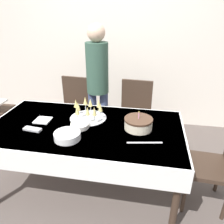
% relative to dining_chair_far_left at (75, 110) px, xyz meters
% --- Properties ---
extents(ground_plane, '(12.00, 12.00, 0.00)m').
position_rel_dining_chair_far_left_xyz_m(ground_plane, '(0.41, -0.81, -0.52)').
color(ground_plane, '#564C47').
extents(wall_back, '(8.00, 0.05, 2.70)m').
position_rel_dining_chair_far_left_xyz_m(wall_back, '(0.41, 0.87, 0.83)').
color(wall_back, silver).
rests_on(wall_back, ground_plane).
extents(dining_table, '(1.87, 0.99, 0.75)m').
position_rel_dining_chair_far_left_xyz_m(dining_table, '(0.41, -0.81, 0.13)').
color(dining_table, white).
rests_on(dining_table, ground_plane).
extents(dining_chair_far_left, '(0.46, 0.46, 0.95)m').
position_rel_dining_chair_far_left_xyz_m(dining_chair_far_left, '(0.00, 0.00, 0.00)').
color(dining_chair_far_left, '#38281E').
rests_on(dining_chair_far_left, ground_plane).
extents(dining_chair_far_right, '(0.45, 0.45, 0.95)m').
position_rel_dining_chair_far_left_xyz_m(dining_chair_far_right, '(0.82, 0.00, 0.00)').
color(dining_chair_far_right, '#38281E').
rests_on(dining_chair_far_right, ground_plane).
extents(dining_chair_right_end, '(0.45, 0.45, 0.95)m').
position_rel_dining_chair_far_left_xyz_m(dining_chair_right_end, '(1.66, -0.82, 0.00)').
color(dining_chair_right_end, '#38281E').
rests_on(dining_chair_right_end, ground_plane).
extents(birthday_cake, '(0.26, 0.26, 0.18)m').
position_rel_dining_chair_far_left_xyz_m(birthday_cake, '(0.91, -0.77, 0.29)').
color(birthday_cake, beige).
rests_on(birthday_cake, dining_table).
extents(champagne_tray, '(0.37, 0.37, 0.18)m').
position_rel_dining_chair_far_left_xyz_m(champagne_tray, '(0.39, -0.65, 0.32)').
color(champagne_tray, silver).
rests_on(champagne_tray, dining_table).
extents(plate_stack_main, '(0.23, 0.23, 0.06)m').
position_rel_dining_chair_far_left_xyz_m(plate_stack_main, '(0.32, -1.06, 0.26)').
color(plate_stack_main, white).
rests_on(plate_stack_main, dining_table).
extents(plate_stack_dessert, '(0.18, 0.18, 0.04)m').
position_rel_dining_chair_far_left_xyz_m(plate_stack_dessert, '(0.36, -0.85, 0.25)').
color(plate_stack_dessert, silver).
rests_on(plate_stack_dessert, dining_table).
extents(cake_knife, '(0.30, 0.07, 0.00)m').
position_rel_dining_chair_far_left_xyz_m(cake_knife, '(0.98, -1.01, 0.23)').
color(cake_knife, silver).
rests_on(cake_knife, dining_table).
extents(fork_pile, '(0.18, 0.08, 0.02)m').
position_rel_dining_chair_far_left_xyz_m(fork_pile, '(-0.05, -0.98, 0.24)').
color(fork_pile, silver).
rests_on(fork_pile, dining_table).
extents(napkin_pile, '(0.15, 0.15, 0.01)m').
position_rel_dining_chair_far_left_xyz_m(napkin_pile, '(-0.05, -0.79, 0.24)').
color(napkin_pile, white).
rests_on(napkin_pile, dining_table).
extents(person_standing, '(0.28, 0.28, 1.63)m').
position_rel_dining_chair_far_left_xyz_m(person_standing, '(0.33, 0.03, 0.46)').
color(person_standing, '#3F4C72').
rests_on(person_standing, ground_plane).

